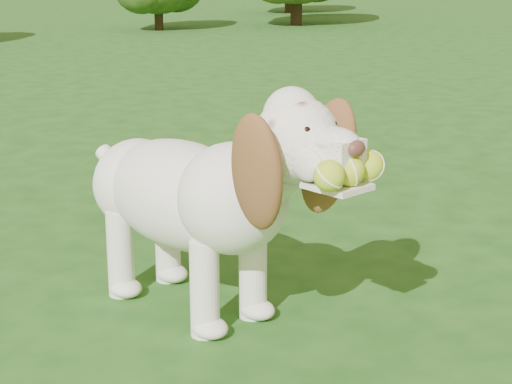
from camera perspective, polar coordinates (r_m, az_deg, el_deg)
ground at (r=3.38m, az=-13.52°, el=-5.40°), size 80.00×80.00×0.00m
dog at (r=2.81m, az=-3.59°, el=0.13°), size 0.61×1.26×0.83m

